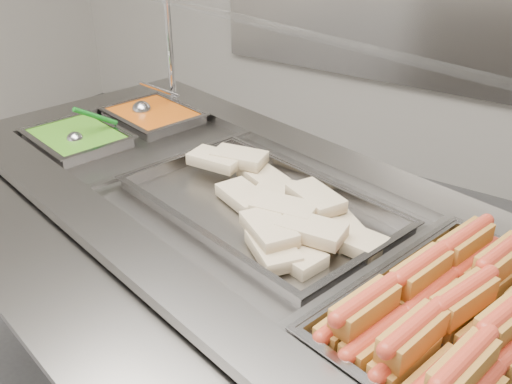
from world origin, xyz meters
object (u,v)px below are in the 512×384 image
Objects in this scene: ladle at (143,109)px; steam_counter at (245,324)px; sneeze_guard at (306,39)px; pan_wraps at (259,210)px; serving_spoon at (79,136)px; pan_hotdogs at (455,326)px.

steam_counter is at bearing -24.53° from ladle.
sneeze_guard reaches higher than pan_wraps.
sneeze_guard is at bearing 17.20° from serving_spoon.
pan_hotdogs is 3.18× the size of ladle.
ladle reaches higher than steam_counter.
pan_hotdogs is 0.59m from pan_wraps.
pan_hotdogs is (0.64, -0.16, 0.43)m from steam_counter.
serving_spoon is at bearing 173.16° from pan_hotdogs.
sneeze_guard is at bearing -6.41° from ladle.
pan_hotdogs reaches higher than steam_counter.
ladle is (-1.30, 0.46, 0.05)m from pan_hotdogs.
steam_counter is 10.45× the size of ladle.
ladle is at bearing 156.32° from pan_wraps.
serving_spoon is at bearing 178.79° from pan_wraps.
sneeze_guard is 0.47m from pan_wraps.
ladle is (-0.72, 0.08, -0.37)m from sneeze_guard.
steam_counter is 0.82m from serving_spoon.
steam_counter is 3.29× the size of pan_hotdogs.
pan_hotdogs is at bearing -19.43° from ladle.
pan_wraps reaches higher than steam_counter.
serving_spoon is (-0.66, 0.00, 0.48)m from steam_counter.
pan_wraps is 4.24× the size of serving_spoon.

